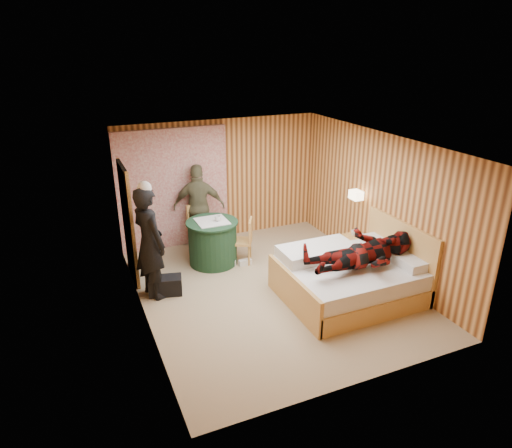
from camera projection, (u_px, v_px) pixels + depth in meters
name	position (u px, v px, depth m)	size (l,w,h in m)	color
floor	(271.00, 289.00, 7.74)	(4.20, 5.00, 0.01)	tan
ceiling	(273.00, 143.00, 6.81)	(4.20, 5.00, 0.01)	silver
wall_back	(220.00, 180.00, 9.41)	(4.20, 0.02, 2.50)	#ECA95A
wall_left	(139.00, 242.00, 6.50)	(0.02, 5.00, 2.50)	#ECA95A
wall_right	(379.00, 204.00, 8.05)	(0.02, 5.00, 2.50)	#ECA95A
curtain	(174.00, 189.00, 9.00)	(2.20, 0.08, 2.40)	silver
doorway	(128.00, 223.00, 7.79)	(0.06, 0.90, 2.05)	black
wall_lamp	(356.00, 195.00, 8.35)	(0.26, 0.24, 0.16)	gold
bed	(351.00, 277.00, 7.45)	(2.15, 1.69, 1.16)	#E3AB5D
nightstand	(356.00, 250.00, 8.54)	(0.41, 0.56, 0.54)	#E3AB5D
round_table	(213.00, 242.00, 8.52)	(0.96, 0.96, 0.85)	#1D4022
chair_far	(199.00, 223.00, 9.10)	(0.55, 0.55, 0.93)	#E3AB5D
chair_near	(245.00, 237.00, 8.54)	(0.53, 0.53, 0.86)	#E3AB5D
duffel_bag	(165.00, 286.00, 7.55)	(0.54, 0.29, 0.31)	black
sneaker_left	(229.00, 263.00, 8.55)	(0.25, 0.10, 0.11)	silver
sneaker_right	(245.00, 262.00, 8.57)	(0.24, 0.10, 0.11)	silver
woman_standing	(149.00, 243.00, 7.24)	(0.68, 0.45, 1.88)	black
man_at_table	(199.00, 207.00, 9.05)	(1.01, 0.42, 1.72)	brown
man_on_bed	(364.00, 244.00, 7.01)	(1.77, 0.67, 0.86)	#5E0C09
book_lower	(359.00, 238.00, 8.40)	(0.17, 0.22, 0.02)	silver
book_upper	(359.00, 237.00, 8.39)	(0.16, 0.22, 0.02)	silver
cup_nightstand	(353.00, 233.00, 8.54)	(0.10, 0.10, 0.09)	silver
cup_table	(218.00, 218.00, 8.34)	(0.12, 0.12, 0.10)	silver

